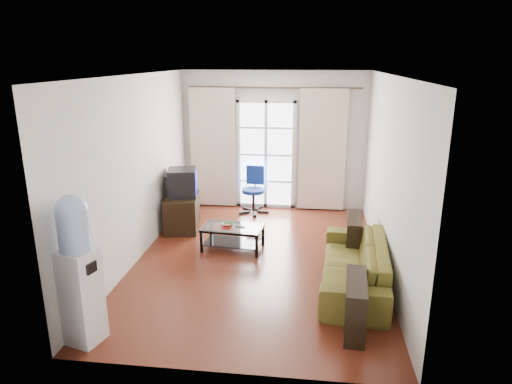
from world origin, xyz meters
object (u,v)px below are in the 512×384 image
(crt_tv, at_px, (181,182))
(water_cooler, at_px, (78,268))
(task_chair, at_px, (254,199))
(coffee_table, at_px, (233,235))
(tv_stand, at_px, (182,212))
(sofa, at_px, (354,264))

(crt_tv, bearing_deg, water_cooler, -104.28)
(water_cooler, bearing_deg, task_chair, 90.30)
(coffee_table, xyz_separation_m, task_chair, (0.10, 1.84, 0.02))
(crt_tv, distance_m, task_chair, 1.64)
(tv_stand, relative_size, task_chair, 0.92)
(sofa, bearing_deg, water_cooler, -57.04)
(tv_stand, height_order, task_chair, task_chair)
(coffee_table, bearing_deg, crt_tv, 142.24)
(tv_stand, bearing_deg, water_cooler, -100.63)
(crt_tv, bearing_deg, sofa, -44.60)
(tv_stand, xyz_separation_m, task_chair, (1.14, 1.05, -0.04))
(sofa, bearing_deg, tv_stand, -117.60)
(crt_tv, distance_m, water_cooler, 3.40)
(crt_tv, bearing_deg, coffee_table, -50.17)
(tv_stand, height_order, crt_tv, crt_tv)
(tv_stand, bearing_deg, task_chair, 33.98)
(coffee_table, relative_size, water_cooler, 0.60)
(water_cooler, bearing_deg, sofa, 44.77)
(crt_tv, height_order, task_chair, crt_tv)
(coffee_table, bearing_deg, water_cooler, -113.91)
(crt_tv, bearing_deg, tv_stand, -103.94)
(sofa, distance_m, crt_tv, 3.40)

